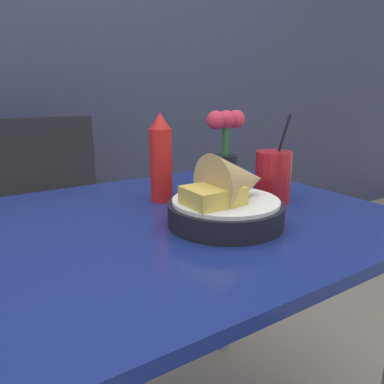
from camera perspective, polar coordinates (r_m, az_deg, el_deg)
name	(u,v)px	position (r m, az deg, el deg)	size (l,w,h in m)	color
wall_window	(32,23)	(1.98, -23.25, 22.55)	(7.00, 0.06, 2.60)	#2D334C
dining_table	(171,264)	(0.89, -3.22, -10.94)	(0.98, 0.78, 0.74)	navy
chair_far_window	(55,214)	(1.57, -20.20, -3.13)	(0.40, 0.40, 0.91)	black
food_basket	(230,199)	(0.79, 5.74, -1.06)	(0.25, 0.25, 0.15)	black
ketchup_bottle	(161,159)	(0.94, -4.76, 5.04)	(0.06, 0.06, 0.22)	red
drink_cup	(273,178)	(0.97, 12.21, 2.09)	(0.09, 0.09, 0.22)	red
flower_vase	(225,150)	(1.06, 5.09, 6.41)	(0.12, 0.07, 0.22)	black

